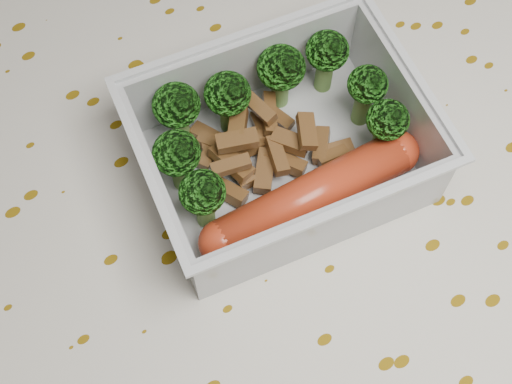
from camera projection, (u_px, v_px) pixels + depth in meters
dining_table at (248, 258)px, 0.51m from camera, size 1.40×0.90×0.75m
tablecloth at (247, 231)px, 0.47m from camera, size 1.46×0.96×0.19m
lunch_container at (282, 151)px, 0.43m from camera, size 0.19×0.16×0.06m
broccoli_florets at (262, 109)px, 0.42m from camera, size 0.14×0.10×0.05m
meat_pile at (260, 147)px, 0.44m from camera, size 0.09×0.07×0.03m
sausage at (312, 196)px, 0.42m from camera, size 0.15×0.04×0.03m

